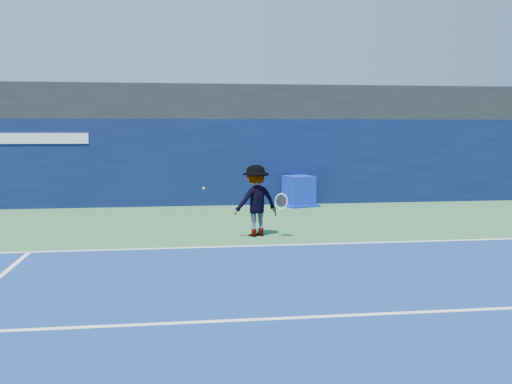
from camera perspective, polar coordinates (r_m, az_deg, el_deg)
ground at (r=10.19m, az=2.49°, el=-8.87°), size 80.00×80.00×0.00m
baseline at (r=13.07m, az=0.17°, el=-5.40°), size 24.00×0.10×0.01m
service_line at (r=8.31m, az=4.98°, el=-12.38°), size 24.00×0.10×0.01m
stadium_band at (r=21.27m, az=-2.98°, el=8.86°), size 36.00×3.00×1.20m
back_wall_assembly at (r=20.28m, az=-2.72°, el=3.04°), size 36.00×1.03×3.00m
equipment_cart at (r=19.78m, az=4.30°, el=-0.02°), size 1.40×1.40×1.05m
tennis_player at (r=14.17m, az=-0.01°, el=-0.87°), size 1.41×1.05×1.78m
tennis_ball at (r=15.27m, az=-5.26°, el=0.38°), size 0.06×0.06×0.06m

